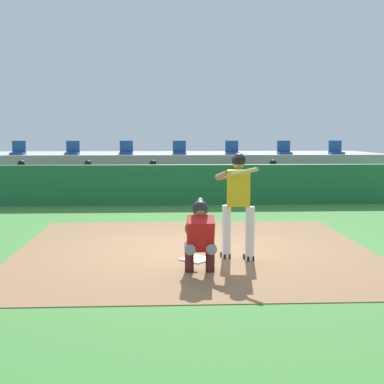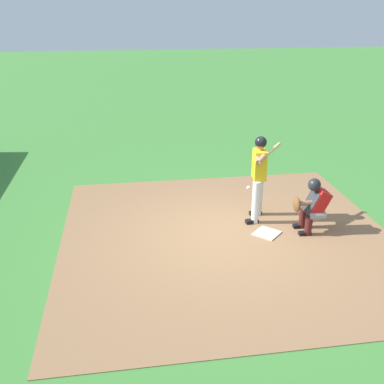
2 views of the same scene
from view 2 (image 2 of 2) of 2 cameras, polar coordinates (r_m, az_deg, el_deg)
The scene contains 5 objects.
ground_plane at distance 8.86m, azimuth 4.50°, elevation -5.72°, with size 80.00×80.00×0.00m, color #428438.
dirt_infield at distance 8.85m, azimuth 4.50°, elevation -5.68°, with size 6.40×6.40×0.01m, color #936B47.
home_plate at distance 9.05m, azimuth 9.47°, elevation -5.16°, with size 0.44×0.44×0.02m, color white.
batter_at_plate at distance 9.24m, azimuth 8.49°, elevation 2.37°, with size 0.65×0.79×1.80m.
catcher_crouched at distance 9.09m, azimuth 14.97°, elevation -1.42°, with size 0.48×1.64×1.13m.
Camera 2 is at (-7.58, 1.86, 4.20)m, focal length 42.08 mm.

